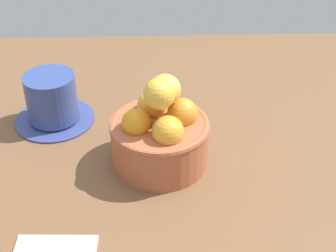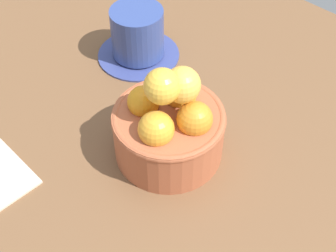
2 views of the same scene
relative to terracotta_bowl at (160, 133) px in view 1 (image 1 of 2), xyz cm
name	(u,v)px [view 1 (image 1 of 2)]	position (x,y,z in cm)	size (l,w,h in cm)	color
ground_plane	(160,174)	(-0.06, -0.02, -7.11)	(148.41, 80.67, 4.67)	brown
terracotta_bowl	(160,133)	(0.00, 0.00, 0.00)	(13.32, 13.32, 13.57)	#AD5938
coffee_cup	(52,101)	(-16.13, 10.47, -1.24)	(12.18, 12.18, 7.82)	#384485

